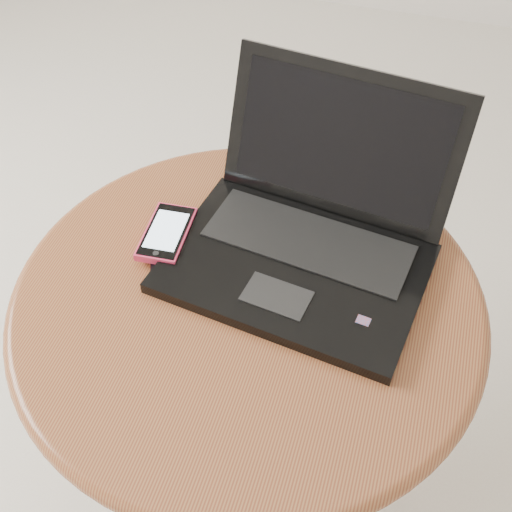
% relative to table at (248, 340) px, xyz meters
% --- Properties ---
extents(table, '(0.70, 0.70, 0.55)m').
position_rel_table_xyz_m(table, '(0.00, 0.00, 0.00)').
color(table, brown).
rests_on(table, ground).
extents(laptop, '(0.41, 0.39, 0.23)m').
position_rel_table_xyz_m(laptop, '(0.06, 0.10, 0.16)').
color(laptop, black).
rests_on(laptop, table).
extents(phone_black, '(0.10, 0.14, 0.01)m').
position_rel_table_xyz_m(phone_black, '(-0.14, 0.05, 0.12)').
color(phone_black, black).
rests_on(phone_black, table).
extents(phone_pink, '(0.07, 0.12, 0.01)m').
position_rel_table_xyz_m(phone_pink, '(-0.15, 0.06, 0.14)').
color(phone_pink, '#DE3056').
rests_on(phone_pink, phone_black).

